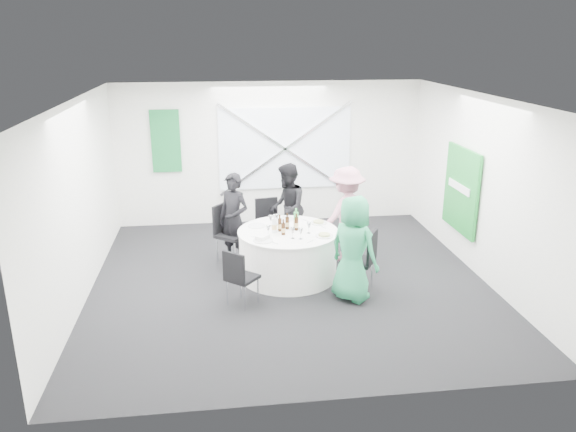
{
  "coord_description": "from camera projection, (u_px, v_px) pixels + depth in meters",
  "views": [
    {
      "loc": [
        -1.06,
        -7.9,
        3.66
      ],
      "look_at": [
        0.0,
        0.2,
        1.0
      ],
      "focal_mm": 35.0,
      "sensor_mm": 36.0,
      "label": 1
    }
  ],
  "objects": [
    {
      "name": "wall_front",
      "position": [
        331.0,
        278.0,
        5.45
      ],
      "size": [
        6.0,
        0.0,
        6.0
      ],
      "primitive_type": "plane",
      "rotation": [
        -1.57,
        0.0,
        0.0
      ],
      "color": "white",
      "rests_on": "floor"
    },
    {
      "name": "plate_front_right",
      "position": [
        324.0,
        235.0,
        8.42
      ],
      "size": [
        0.26,
        0.26,
        0.04
      ],
      "color": "silver",
      "rests_on": "banquet_table"
    },
    {
      "name": "plate_back_left",
      "position": [
        257.0,
        226.0,
        8.87
      ],
      "size": [
        0.27,
        0.27,
        0.01
      ],
      "color": "silver",
      "rests_on": "banquet_table"
    },
    {
      "name": "chair_front_right",
      "position": [
        364.0,
        256.0,
        8.24
      ],
      "size": [
        0.59,
        0.59,
        0.94
      ],
      "rotation": [
        0.0,
        0.0,
        4.15
      ],
      "color": "black",
      "rests_on": "floor"
    },
    {
      "name": "person_man_back",
      "position": [
        287.0,
        208.0,
        9.71
      ],
      "size": [
        0.5,
        0.8,
        1.56
      ],
      "primitive_type": "imported",
      "rotation": [
        0.0,
        0.0,
        -1.69
      ],
      "color": "black",
      "rests_on": "floor"
    },
    {
      "name": "window_brace_a",
      "position": [
        285.0,
        149.0,
        11.03
      ],
      "size": [
        2.63,
        0.05,
        1.84
      ],
      "primitive_type": "cube",
      "rotation": [
        0.0,
        0.97,
        0.0
      ],
      "color": "silver",
      "rests_on": "window_panel"
    },
    {
      "name": "chair_front_left",
      "position": [
        239.0,
        274.0,
        7.76
      ],
      "size": [
        0.54,
        0.54,
        0.84
      ],
      "rotation": [
        0.0,
        0.0,
        2.43
      ],
      "color": "black",
      "rests_on": "floor"
    },
    {
      "name": "window_panel",
      "position": [
        285.0,
        148.0,
        11.07
      ],
      "size": [
        2.6,
        0.03,
        1.6
      ],
      "primitive_type": "cube",
      "color": "silver",
      "rests_on": "wall_back"
    },
    {
      "name": "beer_bottle_b",
      "position": [
        287.0,
        223.0,
        8.71
      ],
      "size": [
        0.06,
        0.06,
        0.25
      ],
      "color": "#391D0A",
      "rests_on": "banquet_table"
    },
    {
      "name": "window_brace_b",
      "position": [
        285.0,
        149.0,
        11.03
      ],
      "size": [
        2.63,
        0.05,
        1.84
      ],
      "primitive_type": "cube",
      "rotation": [
        0.0,
        -0.97,
        0.0
      ],
      "color": "silver",
      "rests_on": "window_panel"
    },
    {
      "name": "beer_bottle_a",
      "position": [
        280.0,
        225.0,
        8.62
      ],
      "size": [
        0.06,
        0.06,
        0.26
      ],
      "color": "#391D0A",
      "rests_on": "banquet_table"
    },
    {
      "name": "green_sign",
      "position": [
        461.0,
        190.0,
        9.27
      ],
      "size": [
        0.05,
        1.2,
        1.4
      ],
      "primitive_type": "cube",
      "color": "#18882E",
      "rests_on": "wall_right"
    },
    {
      "name": "person_man_back_left",
      "position": [
        234.0,
        219.0,
        9.17
      ],
      "size": [
        0.67,
        0.64,
        1.54
      ],
      "primitive_type": "imported",
      "rotation": [
        0.0,
        0.0,
        -0.68
      ],
      "color": "black",
      "rests_on": "floor"
    },
    {
      "name": "beer_bottle_c",
      "position": [
        296.0,
        224.0,
        8.66
      ],
      "size": [
        0.06,
        0.06,
        0.27
      ],
      "color": "#391D0A",
      "rests_on": "banquet_table"
    },
    {
      "name": "wine_glass_d",
      "position": [
        268.0,
        228.0,
        8.4
      ],
      "size": [
        0.07,
        0.07,
        0.17
      ],
      "color": "white",
      "rests_on": "banquet_table"
    },
    {
      "name": "knife_b",
      "position": [
        324.0,
        234.0,
        8.51
      ],
      "size": [
        0.11,
        0.12,
        0.01
      ],
      "primitive_type": "cube",
      "rotation": [
        0.0,
        0.0,
        -0.71
      ],
      "color": "silver",
      "rests_on": "banquet_table"
    },
    {
      "name": "fork_b",
      "position": [
        310.0,
        241.0,
        8.21
      ],
      "size": [
        0.12,
        0.12,
        0.01
      ],
      "primitive_type": "cube",
      "rotation": [
        0.0,
        0.0,
        -0.8
      ],
      "color": "silver",
      "rests_on": "banquet_table"
    },
    {
      "name": "wine_glass_f",
      "position": [
        271.0,
        218.0,
        8.85
      ],
      "size": [
        0.07,
        0.07,
        0.17
      ],
      "color": "white",
      "rests_on": "banquet_table"
    },
    {
      "name": "wine_glass_b",
      "position": [
        309.0,
        225.0,
        8.52
      ],
      "size": [
        0.07,
        0.07,
        0.17
      ],
      "color": "white",
      "rests_on": "banquet_table"
    },
    {
      "name": "plate_front_left",
      "position": [
        263.0,
        240.0,
        8.24
      ],
      "size": [
        0.29,
        0.29,
        0.01
      ],
      "color": "silver",
      "rests_on": "banquet_table"
    },
    {
      "name": "green_water_bottle",
      "position": [
        296.0,
        221.0,
        8.72
      ],
      "size": [
        0.08,
        0.08,
        0.33
      ],
      "color": "green",
      "rests_on": "banquet_table"
    },
    {
      "name": "wine_glass_a",
      "position": [
        301.0,
        231.0,
        8.28
      ],
      "size": [
        0.07,
        0.07,
        0.17
      ],
      "color": "white",
      "rests_on": "banquet_table"
    },
    {
      "name": "clear_water_bottle",
      "position": [
        274.0,
        225.0,
        8.55
      ],
      "size": [
        0.08,
        0.08,
        0.29
      ],
      "color": "white",
      "rests_on": "banquet_table"
    },
    {
      "name": "green_banner",
      "position": [
        166.0,
        141.0,
        10.72
      ],
      "size": [
        0.55,
        0.04,
        1.2
      ],
      "primitive_type": "cube",
      "color": "#136333",
      "rests_on": "wall_back"
    },
    {
      "name": "plate_back_right",
      "position": [
        319.0,
        222.0,
        9.0
      ],
      "size": [
        0.26,
        0.26,
        0.04
      ],
      "color": "silver",
      "rests_on": "banquet_table"
    },
    {
      "name": "fork_c",
      "position": [
        255.0,
        237.0,
        8.38
      ],
      "size": [
        0.11,
        0.12,
        0.01
      ],
      "primitive_type": "cube",
      "rotation": [
        0.0,
        0.0,
        -2.42
      ],
      "color": "silver",
      "rests_on": "banquet_table"
    },
    {
      "name": "wall_right",
      "position": [
        482.0,
        188.0,
        8.65
      ],
      "size": [
        0.0,
        6.0,
        6.0
      ],
      "primitive_type": "plane",
      "rotation": [
        1.57,
        0.0,
        -1.57
      ],
      "color": "white",
      "rests_on": "floor"
    },
    {
      "name": "knife_c",
      "position": [
        275.0,
        243.0,
        8.15
      ],
      "size": [
        0.12,
        0.12,
        0.01
      ],
      "primitive_type": "cube",
      "rotation": [
        0.0,
        0.0,
        -2.35
      ],
      "color": "silver",
      "rests_on": "banquet_table"
    },
    {
      "name": "wine_glass_e",
      "position": [
        293.0,
        230.0,
        8.3
      ],
      "size": [
        0.07,
        0.07,
        0.17
      ],
      "color": "white",
      "rests_on": "banquet_table"
    },
    {
      "name": "ceiling",
      "position": [
        290.0,
        98.0,
        7.84
      ],
      "size": [
        6.0,
        6.0,
        0.0
      ],
      "primitive_type": "plane",
      "rotation": [
        3.14,
        0.0,
        0.0
      ],
      "color": "silver",
      "rests_on": "wall_back"
    },
    {
      "name": "wine_glass_c",
      "position": [
        277.0,
        217.0,
        8.9
      ],
      "size": [
        0.07,
        0.07,
        0.17
      ],
      "color": "white",
      "rests_on": "banquet_table"
    },
    {
      "name": "plate_back",
      "position": [
        286.0,
        219.0,
        9.18
      ],
      "size": [
        0.26,
        0.26,
        0.01
      ],
      "color": "silver",
      "rests_on": "banquet_table"
    },
    {
      "name": "chair_back",
      "position": [
        268.0,
        221.0,
        9.81
      ],
      "size": [
        0.48,
        0.49,
        0.93
      ],
      "rotation": [
        0.0,
        0.0,
        0.17
      ],
      "color": "black",
      "rests_on": "floor"
    },
    {
      "name": "wall_back",
      "position": [
        270.0,
        153.0,
        11.1
      ],
      "size": [
        6.0,
        0.0,
        6.0
      ],
      "primitive_type": "plane",
      "rotation": [
        1.57,
        0.0,
        0.0
      ],
      "color": "white",
      "rests_on": "floor"
    },
    {
      "name": "wall_left",
      "position": [
        79.0,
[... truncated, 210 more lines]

